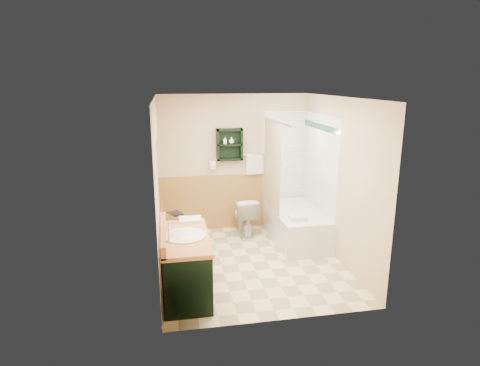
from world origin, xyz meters
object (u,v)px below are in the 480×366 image
at_px(hair_dryer, 212,165).
at_px(soap_bottle_a, 225,142).
at_px(wall_shelf, 230,144).
at_px(toilet, 245,216).
at_px(bathtub, 297,225).
at_px(vanity_book, 170,208).
at_px(vanity, 186,265).
at_px(soap_bottle_b, 232,141).

distance_m(hair_dryer, soap_bottle_a, 0.45).
height_order(wall_shelf, toilet, wall_shelf).
bearing_deg(bathtub, vanity_book, -164.21).
bearing_deg(toilet, vanity, 57.35).
xyz_separation_m(hair_dryer, soap_bottle_a, (0.22, -0.03, 0.39)).
height_order(wall_shelf, vanity, wall_shelf).
xyz_separation_m(bathtub, toilet, (-0.81, 0.42, 0.07)).
height_order(soap_bottle_a, soap_bottle_b, soap_bottle_b).
xyz_separation_m(hair_dryer, vanity, (-0.59, -2.14, -0.81)).
xyz_separation_m(hair_dryer, soap_bottle_b, (0.33, -0.03, 0.41)).
relative_size(wall_shelf, vanity_book, 2.49).
bearing_deg(soap_bottle_a, wall_shelf, 3.68).
bearing_deg(soap_bottle_b, vanity, -113.75).
relative_size(hair_dryer, soap_bottle_a, 2.01).
distance_m(vanity, bathtub, 2.39).
height_order(hair_dryer, bathtub, hair_dryer).
distance_m(hair_dryer, vanity, 2.37).
xyz_separation_m(hair_dryer, bathtub, (1.33, -0.73, -0.93)).
height_order(bathtub, soap_bottle_a, soap_bottle_a).
bearing_deg(hair_dryer, toilet, -31.27).
bearing_deg(wall_shelf, hair_dryer, 175.24).
relative_size(bathtub, toilet, 2.22).
xyz_separation_m(wall_shelf, toilet, (0.21, -0.29, -1.22)).
relative_size(soap_bottle_a, soap_bottle_b, 1.06).
bearing_deg(wall_shelf, soap_bottle_b, -8.31).
height_order(vanity_book, soap_bottle_a, soap_bottle_a).
relative_size(hair_dryer, toilet, 0.35).
bearing_deg(soap_bottle_a, soap_bottle_b, 0.00).
xyz_separation_m(soap_bottle_a, soap_bottle_b, (0.11, 0.00, 0.02)).
xyz_separation_m(wall_shelf, bathtub, (1.03, -0.70, -1.28)).
xyz_separation_m(vanity, toilet, (1.11, 1.83, -0.05)).
relative_size(toilet, soap_bottle_a, 5.67).
bearing_deg(wall_shelf, bathtub, -34.38).
bearing_deg(vanity_book, wall_shelf, 26.44).
bearing_deg(hair_dryer, soap_bottle_a, -7.69).
bearing_deg(toilet, soap_bottle_b, -59.35).
relative_size(toilet, soap_bottle_b, 6.02).
height_order(bathtub, toilet, toilet).
distance_m(hair_dryer, bathtub, 1.78).
distance_m(wall_shelf, hair_dryer, 0.46).
distance_m(bathtub, vanity_book, 2.25).
distance_m(vanity, soap_bottle_b, 2.61).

